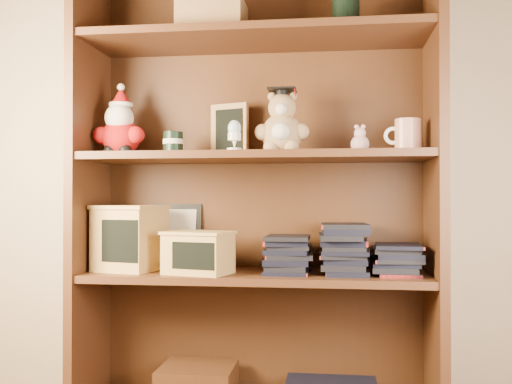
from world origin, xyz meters
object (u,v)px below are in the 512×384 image
bookcase (257,204)px  grad_teddy_bear (282,128)px  treats_box (130,237)px  teacher_mug (407,136)px

bookcase → grad_teddy_bear: bookcase is taller
bookcase → treats_box: (-0.44, -0.05, -0.12)m
bookcase → treats_box: size_ratio=6.45×
grad_teddy_bear → treats_box: 0.64m
grad_teddy_bear → teacher_mug: (0.41, 0.01, -0.03)m
grad_teddy_bear → teacher_mug: bearing=0.9°
teacher_mug → treats_box: bearing=-179.9°
teacher_mug → treats_box: 1.00m
teacher_mug → treats_box: teacher_mug is taller
bookcase → teacher_mug: 0.55m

